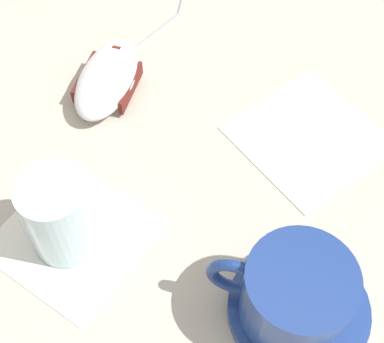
{
  "coord_description": "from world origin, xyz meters",
  "views": [
    {
      "loc": [
        0.26,
        0.11,
        0.49
      ],
      "look_at": [
        -0.03,
        -0.01,
        0.03
      ],
      "focal_mm": 55.0,
      "sensor_mm": 36.0,
      "label": 1
    }
  ],
  "objects_px": {
    "coffee_cup": "(294,294)",
    "saucer": "(298,309)",
    "computer_mouse": "(107,79)",
    "drinking_glass": "(59,216)"
  },
  "relations": [
    {
      "from": "saucer",
      "to": "computer_mouse",
      "type": "height_order",
      "value": "computer_mouse"
    },
    {
      "from": "saucer",
      "to": "coffee_cup",
      "type": "height_order",
      "value": "coffee_cup"
    },
    {
      "from": "computer_mouse",
      "to": "drinking_glass",
      "type": "xyz_separation_m",
      "value": [
        0.18,
        0.05,
        0.03
      ]
    },
    {
      "from": "computer_mouse",
      "to": "drinking_glass",
      "type": "relative_size",
      "value": 1.37
    },
    {
      "from": "saucer",
      "to": "coffee_cup",
      "type": "bearing_deg",
      "value": -53.6
    },
    {
      "from": "saucer",
      "to": "computer_mouse",
      "type": "distance_m",
      "value": 0.31
    },
    {
      "from": "drinking_glass",
      "to": "saucer",
      "type": "bearing_deg",
      "value": 94.7
    },
    {
      "from": "coffee_cup",
      "to": "computer_mouse",
      "type": "bearing_deg",
      "value": -122.58
    },
    {
      "from": "coffee_cup",
      "to": "saucer",
      "type": "bearing_deg",
      "value": 126.4
    },
    {
      "from": "saucer",
      "to": "computer_mouse",
      "type": "xyz_separation_m",
      "value": [
        -0.16,
        -0.27,
        0.01
      ]
    }
  ]
}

